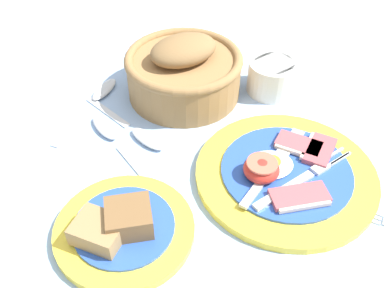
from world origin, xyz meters
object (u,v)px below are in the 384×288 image
Objects in this scene: bread_basket at (184,71)px; teaspoon_stray at (112,137)px; bread_plate at (122,228)px; sugar_cup at (273,76)px; teaspoon_by_saucer at (136,131)px; teaspoon_near_cup at (96,98)px; breakfast_plate at (286,175)px.

bread_basket is 1.09× the size of teaspoon_stray.
sugar_cup is at bearing 39.82° from bread_plate.
teaspoon_by_saucer and teaspoon_near_cup have the same top height.
sugar_cup reaches higher than breakfast_plate.
sugar_cup is 0.51× the size of teaspoon_by_saucer.
breakfast_plate is at bearing -99.67° from teaspoon_near_cup.
teaspoon_by_saucer is 0.04m from teaspoon_stray.
breakfast_plate is 1.44× the size of bread_plate.
teaspoon_stray is (0.01, 0.19, -0.01)m from bread_plate.
teaspoon_stray is at bearing -146.29° from bread_basket.
breakfast_plate is at bearing -143.23° from teaspoon_stray.
teaspoon_by_saucer is at bearing 76.20° from bread_plate.
teaspoon_by_saucer is 0.12m from teaspoon_near_cup.
sugar_cup reaches higher than bread_plate.
bread_basket reaches higher than sugar_cup.
breakfast_plate is 1.42× the size of teaspoon_stray.
sugar_cup is 0.44× the size of bread_basket.
sugar_cup is 0.16m from bread_basket.
bread_basket is at bearing -77.34° from teaspoon_stray.
sugar_cup is 0.48× the size of teaspoon_stray.
bread_plate is 0.40m from sugar_cup.
bread_basket reaches higher than teaspoon_by_saucer.
bread_plate is 0.19m from teaspoon_stray.
teaspoon_stray is (-0.04, -0.00, 0.00)m from teaspoon_by_saucer.
bread_plate reaches higher than teaspoon_near_cup.
teaspoon_stray is at bearing -167.66° from sugar_cup.
teaspoon_near_cup is 0.90× the size of teaspoon_stray.
sugar_cup is 0.30m from teaspoon_stray.
bread_plate is 0.98× the size of teaspoon_stray.
breakfast_plate is at bearing 20.73° from teaspoon_by_saucer.
teaspoon_near_cup is (-0.16, 0.02, -0.04)m from bread_basket.
breakfast_plate is 1.58× the size of teaspoon_near_cup.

